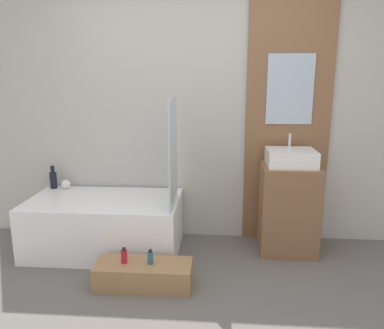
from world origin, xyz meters
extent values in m
cube|color=#B7B2A8|center=(0.00, 1.58, 1.30)|extent=(4.20, 0.06, 2.60)
cube|color=brown|center=(0.93, 1.53, 1.30)|extent=(0.79, 0.03, 2.60)
cube|color=#ADBCCC|center=(0.93, 1.51, 1.50)|extent=(0.43, 0.01, 0.65)
cube|color=white|center=(-0.78, 1.14, 0.25)|extent=(1.39, 0.78, 0.51)
cube|color=silver|center=(-0.78, 1.14, 0.50)|extent=(1.09, 0.54, 0.01)
cube|color=silver|center=(-0.11, 1.03, 0.97)|extent=(0.01, 0.51, 0.94)
cube|color=#997047|center=(-0.29, 0.54, 0.10)|extent=(0.75, 0.30, 0.19)
cube|color=brown|center=(0.93, 1.27, 0.41)|extent=(0.51, 0.47, 0.82)
cube|color=white|center=(0.93, 1.27, 0.90)|extent=(0.43, 0.37, 0.15)
cylinder|color=silver|center=(0.93, 1.37, 1.04)|extent=(0.02, 0.02, 0.13)
cylinder|color=black|center=(-1.39, 1.45, 0.59)|extent=(0.07, 0.07, 0.16)
cylinder|color=black|center=(-1.39, 1.45, 0.70)|extent=(0.04, 0.04, 0.07)
sphere|color=white|center=(-1.26, 1.43, 0.55)|extent=(0.09, 0.09, 0.09)
cylinder|color=#B21928|center=(-0.45, 0.54, 0.24)|extent=(0.05, 0.05, 0.10)
cylinder|color=black|center=(-0.45, 0.54, 0.30)|extent=(0.03, 0.03, 0.02)
cylinder|color=#2D567A|center=(-0.24, 0.54, 0.24)|extent=(0.04, 0.04, 0.10)
cylinder|color=black|center=(-0.24, 0.54, 0.30)|extent=(0.03, 0.03, 0.02)
camera|label=1|loc=(0.28, -2.09, 1.61)|focal=35.00mm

